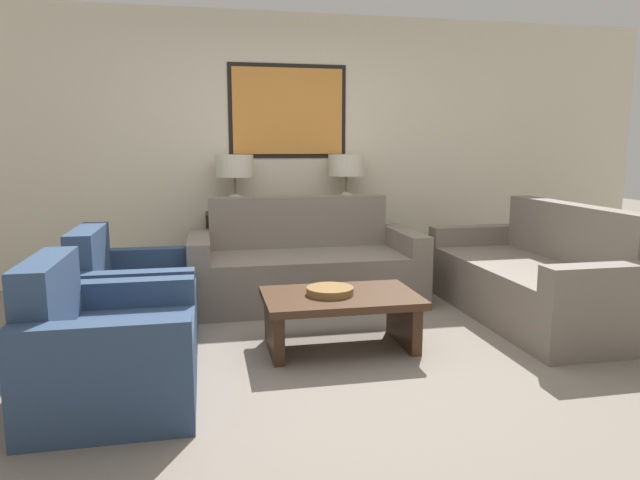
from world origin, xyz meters
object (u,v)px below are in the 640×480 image
at_px(couch_by_side, 534,280).
at_px(coffee_table, 340,309).
at_px(couch_by_back_wall, 305,268).
at_px(armchair_near_camera, 109,352).
at_px(table_lamp_left, 235,171).
at_px(armchair_near_back_wall, 133,299).
at_px(table_lamp_right, 346,170).
at_px(decorative_bowl, 330,291).
at_px(console_table, 292,247).

distance_m(couch_by_side, coffee_table, 1.74).
bearing_deg(couch_by_back_wall, armchair_near_camera, -127.78).
bearing_deg(table_lamp_left, armchair_near_back_wall, -120.77).
distance_m(table_lamp_left, armchair_near_camera, 2.74).
xyz_separation_m(coffee_table, armchair_near_back_wall, (-1.40, 0.55, 0.00)).
relative_size(coffee_table, armchair_near_camera, 1.04).
xyz_separation_m(table_lamp_left, coffee_table, (0.58, -1.93, -0.85)).
xyz_separation_m(couch_by_back_wall, armchair_near_back_wall, (-1.37, -0.68, -0.02)).
xyz_separation_m(table_lamp_right, decorative_bowl, (-0.59, -1.92, -0.72)).
bearing_deg(table_lamp_left, armchair_near_camera, -108.41).
distance_m(couch_by_side, armchair_near_camera, 3.24).
distance_m(decorative_bowl, armchair_near_back_wall, 1.44).
height_order(console_table, table_lamp_left, table_lamp_left).
bearing_deg(couch_by_side, couch_by_back_wall, 154.21).
height_order(table_lamp_left, couch_by_side, table_lamp_left).
height_order(couch_by_back_wall, couch_by_side, same).
distance_m(decorative_bowl, armchair_near_camera, 1.45).
xyz_separation_m(armchair_near_back_wall, armchair_near_camera, (0.00, -1.09, 0.00)).
bearing_deg(coffee_table, decorative_bowl, 173.04).
bearing_deg(console_table, coffee_table, -89.15).
xyz_separation_m(couch_by_back_wall, couch_by_side, (1.72, -0.83, 0.00)).
bearing_deg(decorative_bowl, table_lamp_right, 72.84).
bearing_deg(decorative_bowl, coffee_table, -6.96).
height_order(couch_by_back_wall, decorative_bowl, couch_by_back_wall).
bearing_deg(coffee_table, console_table, 90.85).
bearing_deg(couch_by_side, armchair_near_camera, -163.11).
bearing_deg(couch_by_back_wall, couch_by_side, -25.79).
relative_size(table_lamp_left, couch_by_back_wall, 0.28).
distance_m(console_table, armchair_near_back_wall, 1.95).
xyz_separation_m(couch_by_side, armchair_near_camera, (-3.10, -0.94, -0.02)).
relative_size(couch_by_back_wall, couch_by_side, 1.00).
height_order(couch_by_side, armchair_near_camera, couch_by_side).
relative_size(console_table, table_lamp_left, 3.01).
bearing_deg(couch_by_back_wall, table_lamp_right, 51.85).
bearing_deg(decorative_bowl, couch_by_back_wall, 88.03).
relative_size(couch_by_back_wall, decorative_bowl, 6.27).
xyz_separation_m(console_table, decorative_bowl, (-0.04, -1.92, 0.04)).
distance_m(table_lamp_left, couch_by_back_wall, 1.21).
bearing_deg(table_lamp_right, console_table, 180.00).
bearing_deg(table_lamp_right, table_lamp_left, 180.00).
relative_size(armchair_near_back_wall, armchair_near_camera, 1.00).
height_order(decorative_bowl, armchair_near_camera, armchair_near_camera).
distance_m(couch_by_back_wall, couch_by_side, 1.91).
relative_size(console_table, couch_by_back_wall, 0.84).
relative_size(console_table, table_lamp_right, 3.01).
relative_size(table_lamp_left, armchair_near_back_wall, 0.56).
height_order(couch_by_side, coffee_table, couch_by_side).
height_order(couch_by_side, armchair_near_back_wall, couch_by_side).
xyz_separation_m(console_table, armchair_near_back_wall, (-1.37, -1.38, -0.09)).
bearing_deg(couch_by_back_wall, decorative_bowl, -91.97).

